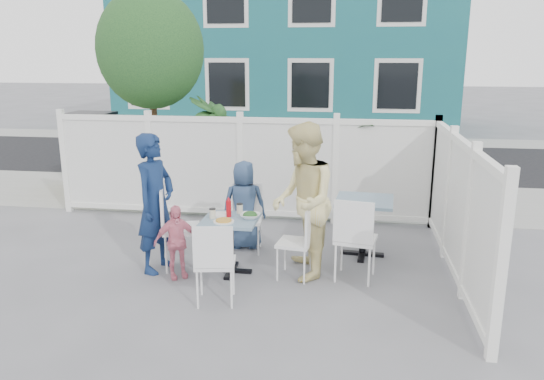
# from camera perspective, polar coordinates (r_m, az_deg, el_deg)

# --- Properties ---
(ground) EXTENTS (80.00, 80.00, 0.00)m
(ground) POSITION_cam_1_polar(r_m,az_deg,el_deg) (6.24, -8.73, -9.60)
(ground) COLOR slate
(near_sidewalk) EXTENTS (24.00, 2.60, 0.01)m
(near_sidewalk) POSITION_cam_1_polar(r_m,az_deg,el_deg) (9.73, -2.22, -0.59)
(near_sidewalk) COLOR gray
(near_sidewalk) RESTS_ON ground
(street) EXTENTS (24.00, 5.00, 0.01)m
(street) POSITION_cam_1_polar(r_m,az_deg,el_deg) (13.29, 0.71, 3.48)
(street) COLOR black
(street) RESTS_ON ground
(far_sidewalk) EXTENTS (24.00, 1.60, 0.01)m
(far_sidewalk) POSITION_cam_1_polar(r_m,az_deg,el_deg) (16.32, 2.18, 5.53)
(far_sidewalk) COLOR gray
(far_sidewalk) RESTS_ON ground
(building) EXTENTS (11.00, 6.00, 6.00)m
(building) POSITION_cam_1_polar(r_m,az_deg,el_deg) (19.56, 1.88, 15.81)
(building) COLOR #195C66
(building) RESTS_ON ground
(fence_back) EXTENTS (5.86, 0.08, 1.60)m
(fence_back) POSITION_cam_1_polar(r_m,az_deg,el_deg) (8.19, -3.39, 2.14)
(fence_back) COLOR white
(fence_back) RESTS_ON ground
(fence_right) EXTENTS (0.08, 3.66, 1.60)m
(fence_right) POSITION_cam_1_polar(r_m,az_deg,el_deg) (6.40, 19.38, -2.17)
(fence_right) COLOR white
(fence_right) RESTS_ON ground
(tree) EXTENTS (1.80, 1.62, 3.59)m
(tree) POSITION_cam_1_polar(r_m,az_deg,el_deg) (9.35, -12.98, 14.49)
(tree) COLOR #382316
(tree) RESTS_ON ground
(utility_cabinet) EXTENTS (0.77, 0.56, 1.40)m
(utility_cabinet) POSITION_cam_1_polar(r_m,az_deg,el_deg) (10.76, -18.59, 3.91)
(utility_cabinet) COLOR gold
(utility_cabinet) RESTS_ON ground
(potted_shrub_a) EXTENTS (1.10, 1.10, 1.85)m
(potted_shrub_a) POSITION_cam_1_polar(r_m,az_deg,el_deg) (8.97, -6.26, 4.06)
(potted_shrub_a) COLOR #17391C
(potted_shrub_a) RESTS_ON ground
(potted_shrub_b) EXTENTS (1.75, 1.64, 1.55)m
(potted_shrub_b) POSITION_cam_1_polar(r_m,az_deg,el_deg) (8.61, 8.30, 2.55)
(potted_shrub_b) COLOR #17391C
(potted_shrub_b) RESTS_ON ground
(main_table) EXTENTS (0.63, 0.63, 0.67)m
(main_table) POSITION_cam_1_polar(r_m,az_deg,el_deg) (6.23, -4.48, -4.40)
(main_table) COLOR #436A7F
(main_table) RESTS_ON ground
(spare_table) EXTENTS (0.76, 0.76, 0.75)m
(spare_table) POSITION_cam_1_polar(r_m,az_deg,el_deg) (6.81, 9.86, -2.36)
(spare_table) COLOR #436A7F
(spare_table) RESTS_ON ground
(chair_left) EXTENTS (0.55, 0.56, 1.00)m
(chair_left) POSITION_cam_1_polar(r_m,az_deg,el_deg) (6.44, -10.52, -3.33)
(chair_left) COLOR white
(chair_left) RESTS_ON ground
(chair_right) EXTENTS (0.43, 0.44, 0.86)m
(chair_right) POSITION_cam_1_polar(r_m,az_deg,el_deg) (6.07, 3.13, -5.06)
(chair_right) COLOR white
(chair_right) RESTS_ON ground
(chair_back) EXTENTS (0.43, 0.42, 0.87)m
(chair_back) POSITION_cam_1_polar(r_m,az_deg,el_deg) (6.96, -2.73, -2.42)
(chair_back) COLOR white
(chair_back) RESTS_ON ground
(chair_near) EXTENTS (0.46, 0.45, 0.88)m
(chair_near) POSITION_cam_1_polar(r_m,az_deg,el_deg) (5.44, -6.22, -7.30)
(chair_near) COLOR white
(chair_near) RESTS_ON ground
(chair_spare) EXTENTS (0.51, 0.50, 0.98)m
(chair_spare) POSITION_cam_1_polar(r_m,az_deg,el_deg) (6.02, 8.89, -4.69)
(chair_spare) COLOR white
(chair_spare) RESTS_ON ground
(man) EXTENTS (0.53, 0.68, 1.65)m
(man) POSITION_cam_1_polar(r_m,az_deg,el_deg) (6.35, -12.44, -1.40)
(man) COLOR #11244B
(man) RESTS_ON ground
(woman) EXTENTS (0.82, 0.98, 1.80)m
(woman) POSITION_cam_1_polar(r_m,az_deg,el_deg) (6.02, 3.33, -1.24)
(woman) COLOR yellow
(woman) RESTS_ON ground
(boy) EXTENTS (0.65, 0.49, 1.18)m
(boy) POSITION_cam_1_polar(r_m,az_deg,el_deg) (7.00, -3.00, -1.61)
(boy) COLOR navy
(boy) RESTS_ON ground
(toddler) EXTENTS (0.54, 0.45, 0.87)m
(toddler) POSITION_cam_1_polar(r_m,az_deg,el_deg) (6.20, -10.28, -5.50)
(toddler) COLOR pink
(toddler) RESTS_ON ground
(plate_main) EXTENTS (0.24, 0.24, 0.01)m
(plate_main) POSITION_cam_1_polar(r_m,az_deg,el_deg) (6.06, -5.22, -3.40)
(plate_main) COLOR white
(plate_main) RESTS_ON main_table
(plate_side) EXTENTS (0.23, 0.23, 0.02)m
(plate_side) POSITION_cam_1_polar(r_m,az_deg,el_deg) (6.32, -5.71, -2.64)
(plate_side) COLOR white
(plate_side) RESTS_ON main_table
(salad_bowl) EXTENTS (0.23, 0.23, 0.06)m
(salad_bowl) POSITION_cam_1_polar(r_m,az_deg,el_deg) (6.17, -2.36, -2.81)
(salad_bowl) COLOR white
(salad_bowl) RESTS_ON main_table
(coffee_cup_a) EXTENTS (0.07, 0.07, 0.11)m
(coffee_cup_a) POSITION_cam_1_polar(r_m,az_deg,el_deg) (6.19, -6.42, -2.57)
(coffee_cup_a) COLOR beige
(coffee_cup_a) RESTS_ON main_table
(coffee_cup_b) EXTENTS (0.07, 0.07, 0.11)m
(coffee_cup_b) POSITION_cam_1_polar(r_m,az_deg,el_deg) (6.37, -3.49, -2.03)
(coffee_cup_b) COLOR beige
(coffee_cup_b) RESTS_ON main_table
(ketchup_bottle) EXTENTS (0.06, 0.06, 0.19)m
(ketchup_bottle) POSITION_cam_1_polar(r_m,az_deg,el_deg) (6.23, -4.69, -2.01)
(ketchup_bottle) COLOR #B20811
(ketchup_bottle) RESTS_ON main_table
(salt_shaker) EXTENTS (0.03, 0.03, 0.07)m
(salt_shaker) POSITION_cam_1_polar(r_m,az_deg,el_deg) (6.42, -4.71, -2.11)
(salt_shaker) COLOR white
(salt_shaker) RESTS_ON main_table
(pepper_shaker) EXTENTS (0.03, 0.03, 0.07)m
(pepper_shaker) POSITION_cam_1_polar(r_m,az_deg,el_deg) (6.40, -4.54, -2.13)
(pepper_shaker) COLOR black
(pepper_shaker) RESTS_ON main_table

